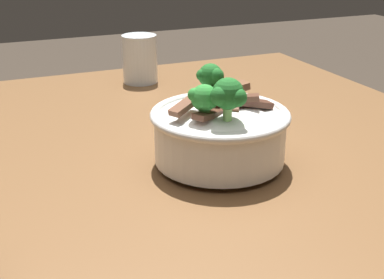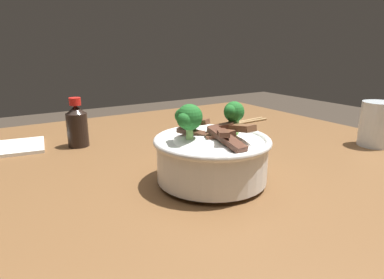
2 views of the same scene
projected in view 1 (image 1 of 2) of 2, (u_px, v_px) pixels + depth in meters
dining_table at (144, 211)px, 0.88m from camera, size 1.16×1.01×0.80m
rice_bowl at (220, 128)px, 0.76m from camera, size 0.21×0.21×0.15m
drinking_glass at (140, 62)px, 1.18m from camera, size 0.08×0.08×0.11m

